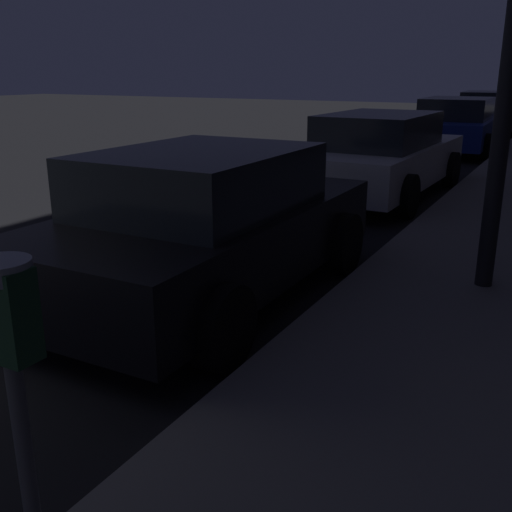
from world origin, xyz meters
TOP-DOWN VIEW (x-y plane):
  - parking_meter at (4.39, -0.90)m, footprint 0.19×0.19m
  - car_black at (2.85, 2.58)m, footprint 2.05×4.03m
  - car_white at (2.85, 8.10)m, footprint 2.09×4.64m
  - car_blue at (2.85, 14.86)m, footprint 2.18×4.59m
  - car_silver at (2.85, 20.46)m, footprint 2.26×4.43m

SIDE VIEW (x-z plane):
  - car_blue at x=2.85m, z-range 0.00..1.43m
  - car_black at x=2.85m, z-range 0.00..1.43m
  - car_white at x=2.85m, z-range 0.00..1.43m
  - car_silver at x=2.85m, z-range 0.01..1.44m
  - parking_meter at x=4.39m, z-range 0.51..1.94m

